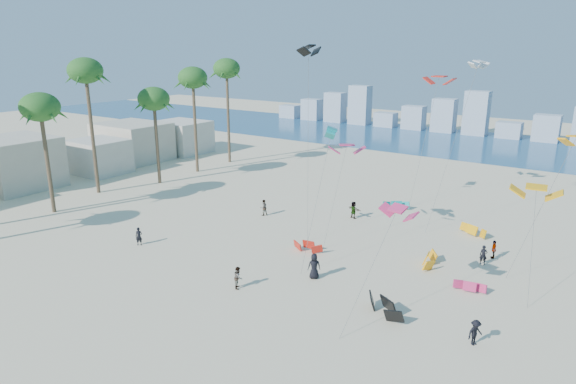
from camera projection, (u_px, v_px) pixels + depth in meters
The scene contains 10 objects.
ground at pixel (111, 307), 32.29m from camera, with size 220.00×220.00×0.00m, color beige.
ocean at pixel (451, 142), 89.17m from camera, with size 220.00×220.00×0.00m, color navy.
kitesurfer_near at pixel (139, 236), 42.32m from camera, with size 0.57×0.38×1.57m, color black.
kitesurfer_mid at pixel (238, 277), 34.74m from camera, with size 0.77×0.60×1.58m, color gray.
kitesurfers_far at pixel (365, 242), 40.93m from camera, with size 24.60×16.71×1.92m.
grounded_kites at pixel (407, 253), 39.77m from camera, with size 15.77×22.50×1.03m.
flying_kites at pixel (430, 119), 39.58m from camera, with size 27.88×30.15×16.95m.
palm_row at pixel (99, 91), 53.81m from camera, with size 7.09×44.80×15.29m.
beachfront_buildings at pixel (83, 153), 66.37m from camera, with size 11.50×43.00×6.00m.
distant_skyline at pixel (462, 118), 96.86m from camera, with size 85.00×3.00×8.40m.
Camera 1 is at (25.94, -17.21, 16.25)m, focal length 30.96 mm.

